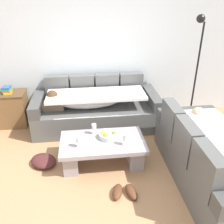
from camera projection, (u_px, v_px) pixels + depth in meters
The scene contains 15 objects.
ground_plane at pixel (98, 187), 3.20m from camera, with size 14.00×14.00×0.00m, color tan.
back_wall at pixel (88, 47), 4.50m from camera, with size 9.00×0.10×2.70m, color silver.
couch_along_wall at pixel (95, 109), 4.50m from camera, with size 2.23×0.92×0.88m.
couch_near_window at pixel (209, 158), 3.20m from camera, with size 0.92×1.99×0.88m.
coffee_table at pixel (103, 149), 3.55m from camera, with size 1.20×0.68×0.38m.
fruit_bowl at pixel (108, 135), 3.54m from camera, with size 0.28×0.28×0.10m.
wine_glass_near_left at pixel (79, 140), 3.30m from camera, with size 0.07×0.07×0.17m.
wine_glass_near_right at pixel (125, 138), 3.35m from camera, with size 0.07×0.07×0.17m.
wine_glass_far_back at pixel (94, 127), 3.60m from camera, with size 0.07×0.07×0.17m.
open_magazine at pixel (121, 137), 3.57m from camera, with size 0.28×0.21×0.01m, color white.
side_cabinet at pixel (7, 109), 4.54m from camera, with size 0.72×0.44×0.64m.
book_stack_on_cabinet at pixel (7, 90), 4.38m from camera, with size 0.18×0.20×0.12m.
floor_lamp at pixel (196, 64), 4.35m from camera, with size 0.33×0.31×1.95m.
pair_of_shoes at pixel (124, 192), 3.07m from camera, with size 0.35×0.31×0.09m.
crumpled_garment at pixel (44, 161), 3.59m from camera, with size 0.40×0.32×0.12m, color #4C2323.
Camera 1 is at (-0.10, -2.43, 2.31)m, focal length 39.47 mm.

